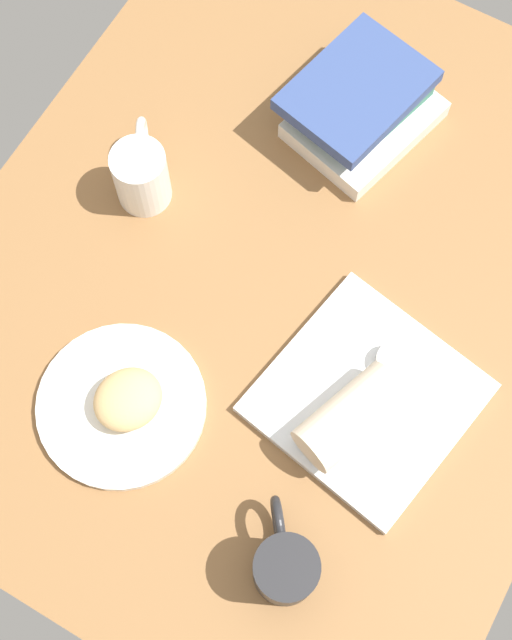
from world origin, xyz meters
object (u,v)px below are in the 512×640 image
round_plate (122,405)px  sauce_cup (394,361)px  coffee_mug (141,173)px  scone_pastry (128,399)px  square_plate (367,398)px  breakfast_wrap (350,417)px  second_mug (285,566)px  book_stack (362,105)px

round_plate → sauce_cup: bearing=-51.6°
round_plate → coffee_mug: (29.20, 14.60, 4.46)cm
round_plate → scone_pastry: scone_pastry is taller
square_plate → sauce_cup: (5.69, -0.79, 2.01)cm
breakfast_wrap → second_mug: second_mug is taller
round_plate → square_plate: square_plate is taller
breakfast_wrap → book_stack: size_ratio=0.60×
scone_pastry → square_plate: 31.82cm
breakfast_wrap → second_mug: 20.46cm
scone_pastry → coffee_mug: (28.56, 15.66, 1.49)cm
square_plate → breakfast_wrap: (-4.55, 0.63, 4.22)cm
round_plate → sauce_cup: sauce_cup is taller
book_stack → coffee_mug: 33.94cm
square_plate → second_mug: second_mug is taller
square_plate → book_stack: book_stack is taller
scone_pastry → breakfast_wrap: breakfast_wrap is taller
sauce_cup → second_mug: bearing=-179.4°
scone_pastry → sauce_cup: size_ratio=1.94×
breakfast_wrap → book_stack: book_stack is taller
square_plate → book_stack: size_ratio=1.07×
round_plate → coffee_mug: size_ratio=1.87×
book_stack → second_mug: 66.63cm
sauce_cup → book_stack: size_ratio=0.20×
round_plate → book_stack: 55.75cm
square_plate → book_stack: (37.97, 20.83, 3.57)cm
sauce_cup → breakfast_wrap: 10.57cm
coffee_mug → scone_pastry: bearing=-151.3°
coffee_mug → second_mug: size_ratio=1.05×
square_plate → book_stack: 43.46cm
round_plate → coffee_mug: 32.96cm
sauce_cup → coffee_mug: size_ratio=0.39×
round_plate → square_plate: (17.18, -28.09, 0.10)cm
book_stack → second_mug: (-62.90, -21.96, 0.55)cm
book_stack → coffee_mug: bearing=139.9°
breakfast_wrap → square_plate: bearing=101.9°
scone_pastry → second_mug: size_ratio=0.80×
square_plate → sauce_cup: 6.08cm
breakfast_wrap → second_mug: bearing=-65.3°
round_plate → second_mug: second_mug is taller
scone_pastry → book_stack: 54.86cm
round_plate → breakfast_wrap: breakfast_wrap is taller
square_plate → breakfast_wrap: bearing=172.1°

